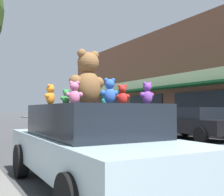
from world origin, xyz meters
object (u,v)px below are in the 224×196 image
Objects in this scene: teddy_bear_giant at (88,78)px; parked_car_far_right at (132,119)px; teddy_bear_orange at (50,95)px; teddy_bear_red at (122,95)px; teddy_bear_yellow at (88,98)px; plush_art_car at (91,144)px; teddy_bear_purple at (147,93)px; teddy_bear_blue at (110,91)px; parked_car_far_center at (192,122)px; teddy_bear_teal at (104,99)px; teddy_bear_pink at (74,93)px; teddy_bear_green at (66,97)px.

teddy_bear_giant reaches higher than parked_car_far_right.
teddy_bear_red reaches higher than teddy_bear_orange.
teddy_bear_yellow is 0.07× the size of parked_car_far_right.
teddy_bear_yellow is at bearing 71.92° from plush_art_car.
teddy_bear_purple is at bearing 111.49° from teddy_bear_red.
parked_car_far_center is at bearing -128.66° from teddy_bear_blue.
teddy_bear_purple is 0.96× the size of teddy_bear_red.
teddy_bear_teal is 0.77× the size of teddy_bear_yellow.
teddy_bear_red is 0.08× the size of parked_car_far_right.
parked_car_far_right is (6.81, 9.26, -0.72)m from teddy_bear_teal.
teddy_bear_teal reaches higher than plush_art_car.
parked_car_far_center is at bearing -90.00° from parked_car_far_right.
plush_art_car is 4.43× the size of teddy_bear_giant.
parked_car_far_center is (6.69, 5.63, -0.80)m from teddy_bear_purple.
teddy_bear_orange is 0.93× the size of teddy_bear_red.
teddy_bear_pink is 0.09× the size of parked_car_far_center.
teddy_bear_orange is 12.34m from parked_car_far_right.
teddy_bear_yellow is (0.59, 0.41, 0.02)m from teddy_bear_green.
teddy_bear_blue and teddy_bear_red have the same top height.
plush_art_car is 13.51× the size of teddy_bear_orange.
teddy_bear_purple is at bearing 100.58° from teddy_bear_orange.
teddy_bear_pink is 0.86m from teddy_bear_red.
teddy_bear_yellow is at bearing -149.01° from parked_car_far_center.
teddy_bear_red reaches higher than plush_art_car.
teddy_bear_green reaches higher than parked_car_far_right.
parked_car_far_center is at bearing -153.23° from teddy_bear_green.
plush_art_car is 12.50× the size of teddy_bear_blue.
plush_art_car is 1.06× the size of parked_car_far_center.
parked_car_far_right is (7.04, 9.04, -0.75)m from teddy_bear_yellow.
teddy_bear_orange is 0.96× the size of teddy_bear_purple.
teddy_bear_orange is 1.46× the size of teddy_bear_teal.
teddy_bear_green is 1.36m from teddy_bear_purple.
parked_car_far_center is 4.81m from parked_car_far_right.
parked_car_far_right is (-0.00, 4.81, 0.03)m from parked_car_far_center.
teddy_bear_giant reaches higher than teddy_bear_blue.
teddy_bear_teal is 0.84m from teddy_bear_green.
teddy_bear_purple is 0.69m from teddy_bear_red.
parked_car_far_center is 0.98× the size of parked_car_far_right.
teddy_bear_orange is at bearing 61.89° from teddy_bear_teal.
teddy_bear_giant is 3.43× the size of teddy_bear_yellow.
teddy_bear_red is at bearing -118.56° from teddy_bear_blue.
teddy_bear_orange is 1.22m from teddy_bear_red.
teddy_bear_red reaches higher than teddy_bear_teal.
teddy_bear_giant is 11.74m from parked_car_far_right.
teddy_bear_orange is 0.27m from teddy_bear_green.
teddy_bear_blue is at bearing -97.81° from plush_art_car.
teddy_bear_green is 0.06× the size of parked_car_far_right.
teddy_bear_pink is at bearing 99.50° from teddy_bear_green.
teddy_bear_blue is 0.09× the size of parked_car_far_center.
parked_car_far_right reaches higher than plush_art_car.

